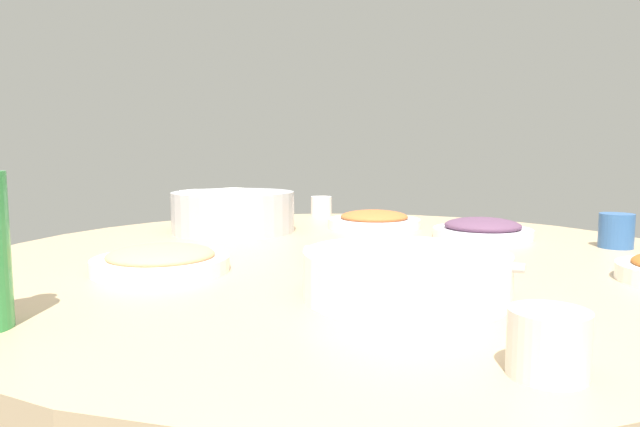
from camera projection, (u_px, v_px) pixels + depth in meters
round_dining_table at (345, 307)px, 1.08m from camera, size 1.39×1.39×0.72m
rice_bowl at (233, 211)px, 1.36m from camera, size 0.29×0.29×0.11m
soup_bowl at (405, 276)px, 0.74m from camera, size 0.30×0.27×0.06m
dish_tofu_braise at (374, 220)px, 1.44m from camera, size 0.23×0.23×0.04m
dish_eggplant at (483, 229)px, 1.27m from camera, size 0.22×0.22×0.05m
dish_shrimp at (161, 260)px, 0.91m from camera, size 0.22×0.22×0.04m
tea_cup_near at (548, 343)px, 0.48m from camera, size 0.07×0.07×0.06m
tea_cup_far at (321, 206)px, 1.70m from camera, size 0.06×0.06×0.06m
tea_cup_side at (616, 231)px, 1.13m from camera, size 0.07×0.07×0.07m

